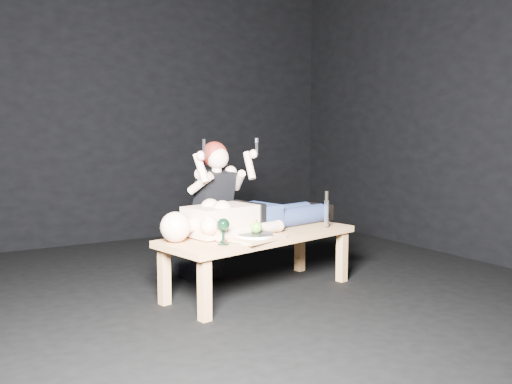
% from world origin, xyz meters
% --- Properties ---
extents(ground, '(5.00, 5.00, 0.00)m').
position_xyz_m(ground, '(0.00, 0.00, 0.00)').
color(ground, black).
rests_on(ground, ground).
extents(back_wall, '(5.00, 0.00, 5.00)m').
position_xyz_m(back_wall, '(0.00, 2.50, 1.50)').
color(back_wall, black).
rests_on(back_wall, ground).
extents(table, '(1.62, 0.88, 0.45)m').
position_xyz_m(table, '(0.23, 0.03, 0.23)').
color(table, tan).
rests_on(table, ground).
extents(lying_man, '(1.60, 0.78, 0.26)m').
position_xyz_m(lying_man, '(0.25, 0.16, 0.58)').
color(lying_man, beige).
rests_on(lying_man, table).
extents(kneeling_woman, '(0.72, 0.78, 1.15)m').
position_xyz_m(kneeling_woman, '(0.06, 0.54, 0.58)').
color(kneeling_woman, black).
rests_on(kneeling_woman, ground).
extents(serving_tray, '(0.44, 0.37, 0.02)m').
position_xyz_m(serving_tray, '(0.07, -0.17, 0.46)').
color(serving_tray, tan).
rests_on(serving_tray, table).
extents(plate, '(0.31, 0.31, 0.02)m').
position_xyz_m(plate, '(0.07, -0.17, 0.48)').
color(plate, white).
rests_on(plate, serving_tray).
extents(apple, '(0.08, 0.08, 0.08)m').
position_xyz_m(apple, '(0.09, -0.16, 0.53)').
color(apple, '#458D1E').
rests_on(apple, plate).
extents(goblet, '(0.10, 0.10, 0.18)m').
position_xyz_m(goblet, '(-0.20, -0.21, 0.54)').
color(goblet, black).
rests_on(goblet, table).
extents(fork_flat, '(0.08, 0.15, 0.01)m').
position_xyz_m(fork_flat, '(-0.13, -0.20, 0.45)').
color(fork_flat, '#B2B2B7').
rests_on(fork_flat, table).
extents(knife_flat, '(0.04, 0.16, 0.01)m').
position_xyz_m(knife_flat, '(0.32, -0.15, 0.45)').
color(knife_flat, '#B2B2B7').
rests_on(knife_flat, table).
extents(spoon_flat, '(0.12, 0.13, 0.01)m').
position_xyz_m(spoon_flat, '(0.23, -0.08, 0.45)').
color(spoon_flat, '#B2B2B7').
rests_on(spoon_flat, table).
extents(carving_knife, '(0.04, 0.05, 0.29)m').
position_xyz_m(carving_knife, '(0.79, -0.05, 0.59)').
color(carving_knife, '#B2B2B7').
rests_on(carving_knife, table).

